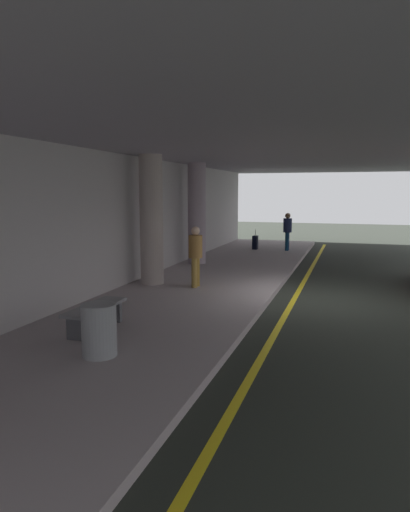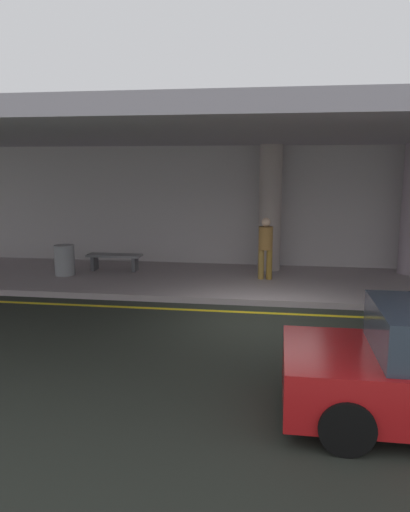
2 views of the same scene
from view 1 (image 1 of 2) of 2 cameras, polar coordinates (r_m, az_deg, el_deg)
name	(u,v)px [view 1 (image 1 of 2)]	position (r m, az deg, el deg)	size (l,w,h in m)	color
ground_plane	(313,300)	(12.33, 13.21, -5.26)	(60.00, 60.00, 0.00)	#262A24
sidewalk	(200,289)	(12.92, -0.64, -4.10)	(26.00, 4.20, 0.15)	#A29698
lane_stripe_yellow	(295,298)	(12.37, 11.02, -5.13)	(26.00, 0.14, 0.01)	yellow
support_column_left_mid	(151,220)	(13.18, -6.64, 4.43)	(0.66, 0.66, 3.65)	#A69792
support_column_center	(197,214)	(16.90, -1.01, 5.25)	(0.66, 0.66, 3.65)	#A1909E
ceiling_overhang	(218,147)	(12.54, 1.56, 13.34)	(28.00, 13.20, 0.30)	#96909D
terminal_back_wall	(126,222)	(13.54, -9.75, 4.14)	(26.00, 0.30, 3.80)	#B3ACAD
traveler_with_luggage	(287,229)	(21.00, 10.15, 3.30)	(0.38, 0.38, 1.68)	#0A2C4A
person_waiting_for_ride	(196,252)	(12.70, -1.18, 0.44)	(0.38, 0.38, 1.68)	olive
suitcase_upright_secondary	(255,242)	(21.32, 6.22, 1.68)	(0.36, 0.22, 0.90)	black
bench_metal	(96,312)	(9.07, -13.35, -6.77)	(1.60, 0.50, 0.48)	slate
trash_bin_steel	(99,330)	(7.67, -12.94, -8.90)	(0.56, 0.56, 0.85)	gray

